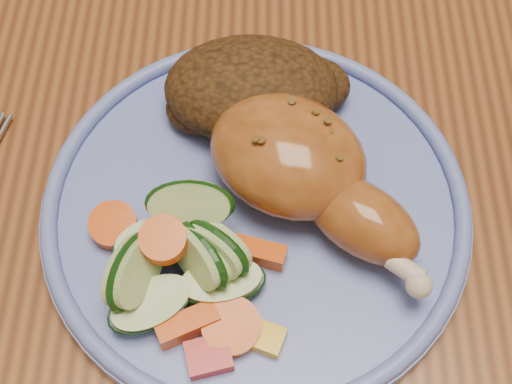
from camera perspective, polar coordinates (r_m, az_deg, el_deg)
ground at (r=1.19m, az=4.61°, el=-13.70°), size 4.00×4.00×0.00m
dining_table at (r=0.59m, az=9.15°, el=5.67°), size 0.90×1.40×0.75m
plate at (r=0.43m, az=0.00°, el=-1.42°), size 0.26×0.26×0.01m
plate_rim at (r=0.42m, az=0.00°, el=-0.69°), size 0.26×0.26×0.01m
chicken_leg at (r=0.41m, az=3.96°, el=1.74°), size 0.14×0.14×0.05m
rice_pilaf at (r=0.45m, az=-0.08°, el=8.19°), size 0.12×0.08×0.05m
vegetable_pile at (r=0.39m, az=-5.92°, el=-5.63°), size 0.11×0.11×0.06m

